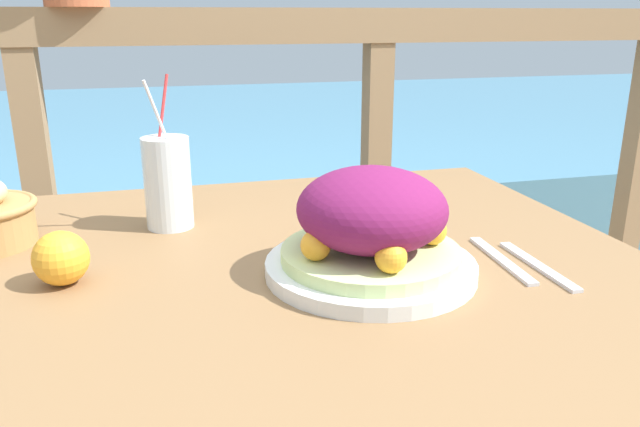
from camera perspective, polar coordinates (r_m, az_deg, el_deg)
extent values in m
cube|color=olive|center=(0.88, -3.21, -6.53)|extent=(1.07, 0.99, 0.04)
cube|color=olive|center=(1.46, -26.05, -14.87)|extent=(0.06, 0.06, 0.73)
cube|color=olive|center=(1.56, 11.20, -11.09)|extent=(0.06, 0.06, 0.73)
cube|color=#937551|center=(1.68, -9.95, 16.53)|extent=(2.80, 0.08, 0.09)
cube|color=#937551|center=(1.79, -23.59, -3.07)|extent=(0.07, 0.07, 1.04)
cube|color=#937551|center=(1.87, 4.96, -0.74)|extent=(0.07, 0.07, 1.04)
cube|color=#937551|center=(2.34, 26.47, 1.16)|extent=(0.07, 0.07, 1.04)
cube|color=teal|center=(4.26, -12.57, 5.39)|extent=(12.00, 4.00, 0.46)
cylinder|color=silver|center=(0.86, 4.63, -4.92)|extent=(0.29, 0.29, 0.02)
cylinder|color=#C6DB8E|center=(0.85, 4.66, -3.73)|extent=(0.24, 0.24, 0.02)
ellipsoid|color=#72194C|center=(0.83, 4.77, 0.41)|extent=(0.20, 0.20, 0.11)
sphere|color=#F9A328|center=(0.87, 10.22, -1.55)|extent=(0.04, 0.04, 0.04)
sphere|color=#F9A328|center=(0.91, 2.32, -0.23)|extent=(0.04, 0.04, 0.04)
sphere|color=#F9A328|center=(0.80, -0.39, -2.93)|extent=(0.04, 0.04, 0.04)
sphere|color=#F9A328|center=(0.76, 6.51, -4.00)|extent=(0.04, 0.04, 0.04)
cylinder|color=silver|center=(1.06, -13.74, 2.73)|extent=(0.08, 0.08, 0.15)
cylinder|color=white|center=(1.03, -13.64, 6.16)|extent=(0.07, 0.05, 0.21)
cylinder|color=red|center=(1.05, -14.51, 6.35)|extent=(0.05, 0.06, 0.21)
cube|color=silver|center=(0.94, 16.26, -4.08)|extent=(0.03, 0.18, 0.00)
cube|color=silver|center=(0.93, 19.29, -4.51)|extent=(0.02, 0.18, 0.00)
sphere|color=#F9A328|center=(0.88, -22.61, -3.79)|extent=(0.07, 0.07, 0.07)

